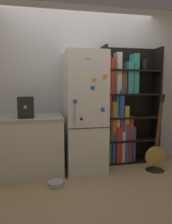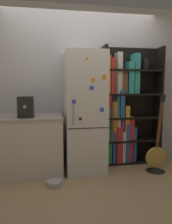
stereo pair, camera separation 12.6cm
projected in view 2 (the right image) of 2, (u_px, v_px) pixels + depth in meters
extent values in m
plane|color=tan|center=(86.00, 172.00, 3.34)|extent=(16.00, 16.00, 0.00)
cube|color=silver|center=(81.00, 86.00, 3.65)|extent=(8.00, 0.05, 2.60)
cube|color=white|center=(84.00, 112.00, 3.34)|extent=(0.59, 0.67, 1.81)
cube|color=#333333|center=(88.00, 128.00, 3.04)|extent=(0.58, 0.01, 0.01)
cube|color=#B2B2B7|center=(74.00, 114.00, 2.96)|extent=(0.02, 0.02, 0.30)
cube|color=orange|center=(93.00, 80.00, 2.96)|extent=(0.05, 0.02, 0.05)
cube|color=blue|center=(102.00, 110.00, 3.04)|extent=(0.06, 0.02, 0.06)
cube|color=orange|center=(104.00, 77.00, 2.99)|extent=(0.06, 0.02, 0.06)
cube|color=blue|center=(92.00, 88.00, 2.97)|extent=(0.05, 0.02, 0.05)
cube|color=black|center=(80.00, 119.00, 3.00)|extent=(0.04, 0.01, 0.04)
cube|color=orange|center=(87.00, 59.00, 2.92)|extent=(0.03, 0.01, 0.03)
cube|color=blue|center=(74.00, 102.00, 2.95)|extent=(0.05, 0.01, 0.05)
cube|color=black|center=(104.00, 106.00, 3.57)|extent=(0.03, 0.31, 1.94)
cube|color=black|center=(158.00, 106.00, 3.74)|extent=(0.03, 0.31, 1.94)
cube|color=black|center=(129.00, 105.00, 3.79)|extent=(0.98, 0.03, 1.94)
cube|color=black|center=(130.00, 161.00, 3.77)|extent=(0.92, 0.28, 0.03)
cube|color=black|center=(131.00, 140.00, 3.73)|extent=(0.92, 0.28, 0.03)
cube|color=black|center=(131.00, 117.00, 3.68)|extent=(0.92, 0.28, 0.03)
cube|color=black|center=(132.00, 94.00, 3.63)|extent=(0.92, 0.28, 0.03)
cube|color=black|center=(133.00, 71.00, 3.59)|extent=(0.92, 0.28, 0.03)
cube|color=#338C3F|center=(108.00, 146.00, 3.67)|extent=(0.09, 0.23, 0.56)
cube|color=#2D59B2|center=(112.00, 146.00, 3.69)|extent=(0.05, 0.25, 0.52)
cube|color=red|center=(118.00, 144.00, 3.69)|extent=(0.09, 0.25, 0.60)
cube|color=silver|center=(122.00, 146.00, 3.72)|extent=(0.06, 0.25, 0.52)
cube|color=#2D59B2|center=(126.00, 142.00, 3.71)|extent=(0.05, 0.25, 0.65)
cube|color=red|center=(129.00, 145.00, 3.73)|extent=(0.07, 0.19, 0.56)
cube|color=#2D59B2|center=(133.00, 143.00, 3.75)|extent=(0.05, 0.20, 0.59)
cube|color=teal|center=(107.00, 124.00, 3.61)|extent=(0.05, 0.23, 0.56)
cube|color=brown|center=(110.00, 121.00, 3.62)|extent=(0.04, 0.25, 0.65)
cube|color=orange|center=(114.00, 121.00, 3.63)|extent=(0.05, 0.21, 0.65)
cube|color=silver|center=(117.00, 128.00, 3.66)|extent=(0.05, 0.20, 0.41)
cube|color=purple|center=(121.00, 127.00, 3.68)|extent=(0.05, 0.22, 0.43)
cube|color=gold|center=(125.00, 123.00, 3.68)|extent=(0.07, 0.23, 0.57)
cube|color=red|center=(130.00, 128.00, 3.70)|extent=(0.08, 0.20, 0.40)
cube|color=red|center=(108.00, 102.00, 3.58)|extent=(0.08, 0.23, 0.49)
cube|color=#262628|center=(113.00, 98.00, 3.58)|extent=(0.06, 0.19, 0.65)
cube|color=teal|center=(117.00, 99.00, 3.61)|extent=(0.04, 0.21, 0.61)
cube|color=#2D59B2|center=(120.00, 104.00, 3.62)|extent=(0.07, 0.26, 0.44)
cube|color=orange|center=(107.00, 75.00, 3.51)|extent=(0.05, 0.25, 0.60)
cube|color=red|center=(111.00, 76.00, 3.53)|extent=(0.05, 0.26, 0.56)
cube|color=brown|center=(114.00, 78.00, 3.54)|extent=(0.05, 0.26, 0.50)
cube|color=silver|center=(118.00, 73.00, 3.55)|extent=(0.08, 0.20, 0.66)
cube|color=brown|center=(123.00, 81.00, 3.59)|extent=(0.08, 0.21, 0.40)
cube|color=teal|center=(129.00, 78.00, 3.59)|extent=(0.09, 0.24, 0.51)
cube|color=teal|center=(135.00, 74.00, 3.61)|extent=(0.09, 0.23, 0.65)
cylinder|color=black|center=(146.00, 64.00, 3.61)|extent=(0.10, 0.10, 0.18)
cube|color=silver|center=(31.00, 146.00, 3.27)|extent=(0.91, 0.65, 0.82)
cube|color=#B2A893|center=(30.00, 118.00, 3.22)|extent=(0.93, 0.67, 0.04)
cube|color=black|center=(26.00, 107.00, 3.13)|extent=(0.22, 0.27, 0.30)
cylinder|color=#A5A39E|center=(25.00, 107.00, 2.97)|extent=(0.04, 0.06, 0.04)
cone|color=black|center=(155.00, 169.00, 3.37)|extent=(0.29, 0.29, 0.06)
cylinder|color=gold|center=(156.00, 157.00, 3.34)|extent=(0.32, 0.09, 0.33)
cube|color=brown|center=(160.00, 125.00, 3.21)|extent=(0.04, 0.12, 0.69)
cube|color=black|center=(163.00, 98.00, 3.11)|extent=(0.07, 0.04, 0.11)
cylinder|color=#B7B7BC|center=(54.00, 183.00, 2.87)|extent=(0.21, 0.21, 0.07)
torus|color=#B7B7BC|center=(54.00, 181.00, 2.86)|extent=(0.21, 0.21, 0.01)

